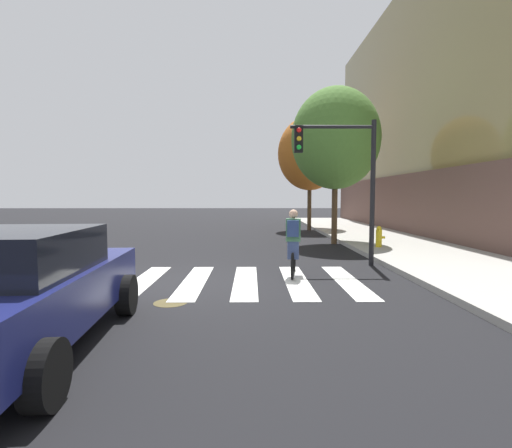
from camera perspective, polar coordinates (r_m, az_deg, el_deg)
The scene contains 9 objects.
ground_plane at distance 9.33m, azimuth -11.28°, elevation -8.42°, with size 120.00×120.00×0.00m, color black.
crosswalk_stripes at distance 9.27m, azimuth -9.13°, elevation -8.43°, with size 7.79×3.65×0.01m.
manhole_cover at distance 7.56m, azimuth -12.61°, elevation -11.36°, with size 0.64×0.64×0.01m, color #473D1E.
sedan_near at distance 5.82m, azimuth -31.85°, elevation -8.26°, with size 2.40×4.71×1.59m.
cyclist at distance 9.65m, azimuth 5.57°, elevation -2.86°, with size 0.39×1.70×1.69m.
traffic_light_near at distance 11.41m, azimuth 13.03°, elevation 8.27°, with size 2.47×0.28×4.20m.
fire_hydrant at distance 14.88m, azimuth 17.83°, elevation -1.82°, with size 0.33×0.22×0.78m.
street_tree_near at distance 16.78m, azimuth 11.75°, elevation 12.33°, with size 3.70×3.70×6.58m.
street_tree_mid at distance 23.47m, azimuth 8.02°, elevation 10.34°, with size 3.82×3.82×6.80m.
Camera 1 is at (1.70, -8.95, 2.00)m, focal length 26.88 mm.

